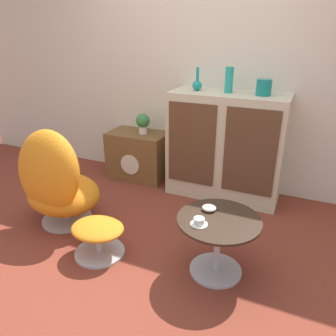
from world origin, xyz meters
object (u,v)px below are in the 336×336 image
at_px(coffee_table, 218,238).
at_px(potted_plant, 143,122).
at_px(teacup, 199,222).
at_px(bowl, 209,208).
at_px(sideboard, 226,146).
at_px(tv_console, 139,155).
at_px(vase_inner_left, 229,80).
at_px(egg_chair, 56,183).
at_px(vase_inner_right, 264,87).
at_px(ottoman, 98,233).
at_px(vase_leftmost, 197,84).

distance_m(coffee_table, potted_plant, 1.81).
distance_m(teacup, bowl, 0.21).
bearing_deg(sideboard, tv_console, 178.19).
relative_size(tv_console, potted_plant, 2.98).
distance_m(tv_console, potted_plant, 0.41).
xyz_separation_m(vase_inner_left, potted_plant, (-0.95, 0.03, -0.52)).
bearing_deg(egg_chair, potted_plant, 79.60).
bearing_deg(sideboard, bowl, -80.80).
xyz_separation_m(coffee_table, bowl, (-0.10, 0.09, 0.17)).
xyz_separation_m(vase_inner_right, bowl, (-0.13, -1.14, -0.69)).
height_order(egg_chair, coffee_table, egg_chair).
bearing_deg(potted_plant, bowl, -45.49).
bearing_deg(bowl, vase_inner_left, 99.84).
xyz_separation_m(sideboard, egg_chair, (-1.18, -1.17, -0.13)).
distance_m(sideboard, ottoman, 1.56).
height_order(ottoman, potted_plant, potted_plant).
relative_size(vase_inner_left, teacup, 2.04).
xyz_separation_m(sideboard, vase_leftmost, (-0.33, 0.00, 0.60)).
distance_m(tv_console, vase_leftmost, 1.12).
height_order(coffee_table, teacup, teacup).
relative_size(vase_leftmost, potted_plant, 0.98).
bearing_deg(vase_inner_right, coffee_table, -91.40).
height_order(potted_plant, bowl, potted_plant).
distance_m(sideboard, vase_leftmost, 0.68).
relative_size(coffee_table, bowl, 5.65).
xyz_separation_m(vase_inner_right, potted_plant, (-1.27, 0.03, -0.47)).
height_order(tv_console, vase_leftmost, vase_leftmost).
bearing_deg(bowl, vase_inner_right, 83.55).
bearing_deg(coffee_table, potted_plant, 134.84).
distance_m(sideboard, egg_chair, 1.67).
bearing_deg(vase_inner_right, bowl, -96.45).
distance_m(vase_leftmost, teacup, 1.59).
bearing_deg(vase_inner_left, tv_console, 178.38).
relative_size(egg_chair, potted_plant, 4.05).
height_order(vase_leftmost, vase_inner_right, vase_leftmost).
xyz_separation_m(vase_leftmost, potted_plant, (-0.64, 0.03, -0.46)).
bearing_deg(ottoman, potted_plant, 103.71).
relative_size(tv_console, vase_leftmost, 3.05).
bearing_deg(sideboard, vase_inner_left, 164.21).
bearing_deg(egg_chair, vase_inner_left, 45.06).
height_order(ottoman, vase_inner_right, vase_inner_right).
distance_m(ottoman, vase_inner_right, 1.93).
bearing_deg(vase_inner_right, sideboard, -179.29).
bearing_deg(vase_inner_left, potted_plant, 178.22).
height_order(sideboard, vase_inner_right, vase_inner_right).
bearing_deg(bowl, ottoman, -162.13).
xyz_separation_m(coffee_table, teacup, (-0.10, -0.12, 0.17)).
relative_size(tv_console, ottoman, 1.61).
xyz_separation_m(tv_console, egg_chair, (-0.15, -1.20, 0.13)).
relative_size(potted_plant, teacup, 1.92).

